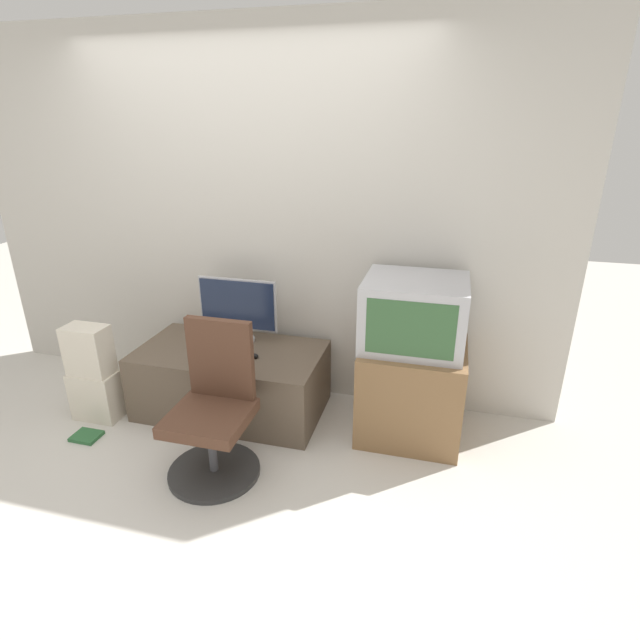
{
  "coord_description": "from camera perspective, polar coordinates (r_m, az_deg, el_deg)",
  "views": [
    {
      "loc": [
        1.36,
        -1.99,
        1.98
      ],
      "look_at": [
        0.58,
        1.0,
        0.72
      ],
      "focal_mm": 28.0,
      "sensor_mm": 36.0,
      "label": 1
    }
  ],
  "objects": [
    {
      "name": "ground_plane",
      "position": [
        3.12,
        -15.9,
        -18.3
      ],
      "size": [
        12.0,
        12.0,
        0.0
      ],
      "primitive_type": "plane",
      "color": "beige"
    },
    {
      "name": "side_stand",
      "position": [
        3.37,
        10.38,
        -7.83
      ],
      "size": [
        0.66,
        0.62,
        0.63
      ],
      "color": "olive",
      "rests_on": "ground_plane"
    },
    {
      "name": "book",
      "position": [
        3.75,
        -25.13,
        -11.93
      ],
      "size": [
        0.18,
        0.15,
        0.02
      ],
      "color": "#2D6638",
      "rests_on": "ground_plane"
    },
    {
      "name": "main_monitor",
      "position": [
        3.58,
        -9.36,
        1.16
      ],
      "size": [
        0.58,
        0.22,
        0.47
      ],
      "color": "#B2B2B7",
      "rests_on": "desk"
    },
    {
      "name": "desk",
      "position": [
        3.65,
        -10.05,
        -6.77
      ],
      "size": [
        1.29,
        0.7,
        0.47
      ],
      "color": "brown",
      "rests_on": "ground_plane"
    },
    {
      "name": "wall_back",
      "position": [
        3.65,
        -7.61,
        11.18
      ],
      "size": [
        4.4,
        0.05,
        2.6
      ],
      "color": "beige",
      "rests_on": "ground_plane"
    },
    {
      "name": "cardboard_box_upper",
      "position": [
        3.72,
        -24.96,
        -3.16
      ],
      "size": [
        0.29,
        0.18,
        0.34
      ],
      "color": "beige",
      "rests_on": "cardboard_box_lower"
    },
    {
      "name": "mouse",
      "position": [
        3.39,
        -7.48,
        -4.1
      ],
      "size": [
        0.05,
        0.04,
        0.03
      ],
      "color": "black",
      "rests_on": "desk"
    },
    {
      "name": "cardboard_box_lower",
      "position": [
        3.87,
        -24.14,
        -7.81
      ],
      "size": [
        0.32,
        0.19,
        0.35
      ],
      "color": "beige",
      "rests_on": "ground_plane"
    },
    {
      "name": "keyboard",
      "position": [
        3.48,
        -11.18,
        -3.82
      ],
      "size": [
        0.37,
        0.13,
        0.01
      ],
      "color": "silver",
      "rests_on": "desk"
    },
    {
      "name": "crt_tv",
      "position": [
        3.16,
        10.71,
        0.79
      ],
      "size": [
        0.63,
        0.55,
        0.44
      ],
      "color": "#B7B7BC",
      "rests_on": "side_stand"
    },
    {
      "name": "office_chair",
      "position": [
        3.02,
        -12.01,
        -10.62
      ],
      "size": [
        0.54,
        0.54,
        0.92
      ],
      "color": "#333333",
      "rests_on": "ground_plane"
    }
  ]
}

